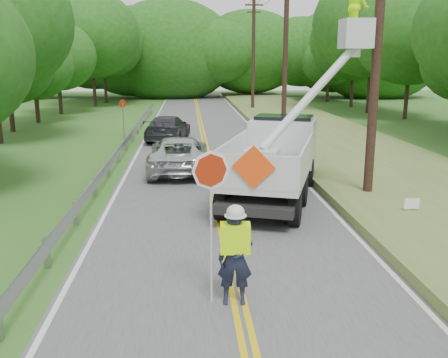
{
  "coord_description": "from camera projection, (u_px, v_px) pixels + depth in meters",
  "views": [
    {
      "loc": [
        -0.92,
        -6.72,
        4.54
      ],
      "look_at": [
        0.0,
        6.0,
        1.5
      ],
      "focal_mm": 40.21,
      "sensor_mm": 36.0,
      "label": 1
    }
  ],
  "objects": [
    {
      "name": "road",
      "position": [
        210.0,
        170.0,
        21.22
      ],
      "size": [
        7.2,
        96.0,
        0.03
      ],
      "color": "#49494C",
      "rests_on": "ground"
    },
    {
      "name": "guardrail",
      "position": [
        117.0,
        154.0,
        21.69
      ],
      "size": [
        0.18,
        48.0,
        0.77
      ],
      "color": "gray",
      "rests_on": "ground"
    },
    {
      "name": "utility_poles",
      "position": [
        314.0,
        44.0,
        23.27
      ],
      "size": [
        1.6,
        43.3,
        10.0
      ],
      "color": "black",
      "rests_on": "ground"
    },
    {
      "name": "tall_grass_verge",
      "position": [
        374.0,
        164.0,
        21.68
      ],
      "size": [
        7.0,
        96.0,
        0.3
      ],
      "primitive_type": "cube",
      "color": "#597333",
      "rests_on": "ground"
    },
    {
      "name": "treeline_left",
      "position": [
        46.0,
        40.0,
        34.32
      ],
      "size": [
        10.37,
        55.82,
        11.0
      ],
      "color": "#332319",
      "rests_on": "ground"
    },
    {
      "name": "treeline_horizon",
      "position": [
        207.0,
        52.0,
        60.88
      ],
      "size": [
        58.05,
        14.98,
        12.44
      ],
      "color": "#224A0F",
      "rests_on": "ground"
    },
    {
      "name": "flagger",
      "position": [
        235.0,
        251.0,
        9.33
      ],
      "size": [
        1.14,
        0.48,
        2.94
      ],
      "color": "#191E33",
      "rests_on": "road"
    },
    {
      "name": "bucket_truck",
      "position": [
        282.0,
        148.0,
        17.3
      ],
      "size": [
        5.1,
        7.49,
        6.94
      ],
      "color": "black",
      "rests_on": "road"
    },
    {
      "name": "suv_silver",
      "position": [
        179.0,
        154.0,
        20.71
      ],
      "size": [
        2.42,
        5.23,
        1.45
      ],
      "primitive_type": "imported",
      "rotation": [
        0.0,
        0.0,
        3.14
      ],
      "color": "silver",
      "rests_on": "road"
    },
    {
      "name": "suv_darkgrey",
      "position": [
        168.0,
        128.0,
        28.83
      ],
      "size": [
        2.79,
        5.12,
        1.41
      ],
      "primitive_type": "imported",
      "rotation": [
        0.0,
        0.0,
        2.96
      ],
      "color": "#33333A",
      "rests_on": "road"
    },
    {
      "name": "stop_sign_permanent",
      "position": [
        123.0,
        113.0,
        29.19
      ],
      "size": [
        0.38,
        0.34,
        2.31
      ],
      "color": "gray",
      "rests_on": "ground"
    },
    {
      "name": "yard_sign",
      "position": [
        412.0,
        205.0,
        14.45
      ],
      "size": [
        0.45,
        0.04,
        0.66
      ],
      "color": "white",
      "rests_on": "ground"
    }
  ]
}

